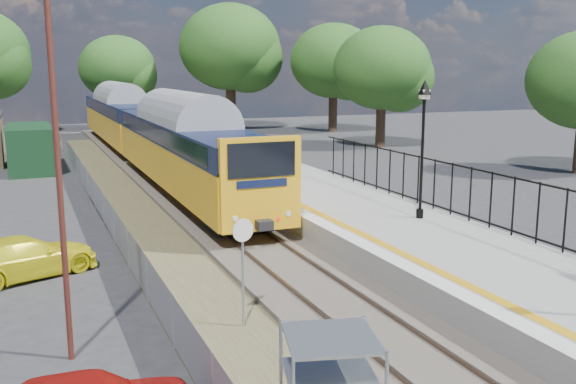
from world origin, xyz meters
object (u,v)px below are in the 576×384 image
car_yellow (24,257)px  speed_sign (243,256)px  train (144,127)px  carpark_lamp (57,152)px  victorian_lamp_north (424,117)px

car_yellow → speed_sign: bearing=-164.2°
train → carpark_lamp: bearing=-103.5°
victorian_lamp_north → car_yellow: size_ratio=1.13×
carpark_lamp → car_yellow: bearing=97.6°
car_yellow → carpark_lamp: bearing=165.7°
victorian_lamp_north → train: 22.17m
train → car_yellow: size_ratio=10.00×
victorian_lamp_north → speed_sign: 9.40m
train → speed_sign: bearing=-95.5°
speed_sign → car_yellow: size_ratio=0.64×
carpark_lamp → car_yellow: size_ratio=1.85×
train → carpark_lamp: carpark_lamp is taller
victorian_lamp_north → carpark_lamp: size_ratio=0.61×
victorian_lamp_north → speed_sign: size_ratio=1.77×
speed_sign → carpark_lamp: bearing=169.9°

